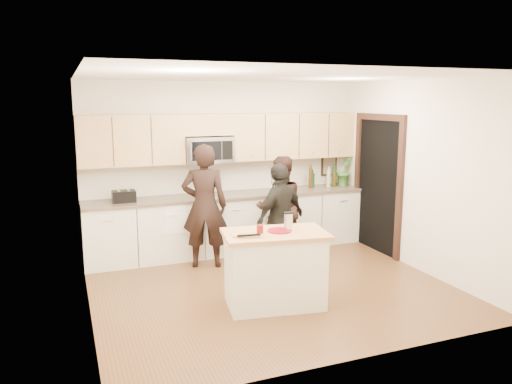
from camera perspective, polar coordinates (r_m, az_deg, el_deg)
name	(u,v)px	position (r m, az deg, el deg)	size (l,w,h in m)	color
floor	(271,287)	(6.65, 1.70, -10.79)	(4.50, 4.50, 0.00)	brown
room_shell	(272,155)	(6.24, 1.79, 4.19)	(4.52, 4.02, 2.71)	beige
back_cabinetry	(230,223)	(8.02, -3.00, -3.53)	(4.50, 0.66, 0.94)	silver
upper_cabinetry	(228,136)	(7.95, -3.20, 6.36)	(4.50, 0.33, 0.75)	tan
microwave	(208,150)	(7.83, -5.49, 4.85)	(0.76, 0.41, 0.40)	silver
doorway	(378,180)	(8.18, 13.77, 1.36)	(0.06, 1.25, 2.20)	black
framed_picture	(329,165)	(8.92, 8.34, 3.09)	(0.30, 0.03, 0.38)	black
dish_towel	(173,210)	(7.53, -9.45, -2.02)	(0.34, 0.60, 0.48)	white
island	(275,269)	(5.95, 2.16, -8.75)	(1.29, 0.88, 0.90)	silver
red_plate	(279,231)	(5.85, 2.70, -4.44)	(0.28, 0.28, 0.02)	maroon
box_grater	(288,221)	(5.86, 3.72, -3.27)	(0.10, 0.07, 0.21)	silver
drink_glass	(260,229)	(5.76, 0.45, -4.25)	(0.08, 0.08, 0.10)	#680E0B
cutting_board	(243,234)	(5.69, -1.54, -4.85)	(0.25, 0.20, 0.02)	tan
tongs	(249,235)	(5.58, -0.84, -4.95)	(0.26, 0.03, 0.02)	black
knife	(256,236)	(5.56, 0.02, -5.10)	(0.22, 0.02, 0.01)	silver
toaster	(124,196)	(7.55, -14.87, -0.47)	(0.33, 0.23, 0.17)	black
bottle_cluster	(328,177)	(8.65, 8.20, 1.75)	(0.71, 0.17, 0.39)	black
orchid	(344,171)	(8.78, 10.03, 2.43)	(0.29, 0.23, 0.53)	#3D7E32
woman_left	(204,206)	(7.24, -5.91, -1.62)	(0.66, 0.43, 1.80)	black
woman_center	(280,208)	(7.64, 2.75, -1.78)	(0.77, 0.60, 1.58)	black
woman_right	(280,219)	(6.98, 2.80, -3.05)	(0.91, 0.38, 1.56)	black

